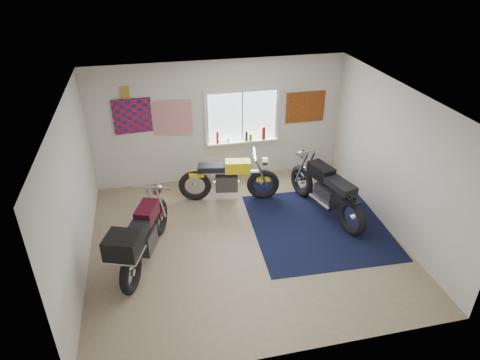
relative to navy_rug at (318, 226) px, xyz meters
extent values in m
plane|color=#9E896B|center=(-1.48, -0.16, -0.01)|extent=(5.50, 5.50, 0.00)
plane|color=white|center=(-1.48, -0.16, 2.69)|extent=(5.50, 5.50, 0.00)
plane|color=silver|center=(-1.48, 2.34, 1.34)|extent=(5.50, 0.00, 5.50)
plane|color=silver|center=(-1.48, -2.66, 1.34)|extent=(5.50, 0.00, 5.50)
plane|color=silver|center=(-4.23, -0.16, 1.34)|extent=(0.00, 5.00, 5.00)
plane|color=silver|center=(1.27, -0.16, 1.34)|extent=(0.00, 5.00, 5.00)
cube|color=black|center=(0.00, 0.00, 0.00)|extent=(2.60, 2.70, 0.01)
cube|color=white|center=(-0.98, 2.33, 1.44)|extent=(1.50, 0.02, 1.10)
cube|color=white|center=(-0.98, 2.31, 2.03)|extent=(1.66, 0.06, 0.08)
cube|color=white|center=(-0.98, 2.31, 0.85)|extent=(1.66, 0.06, 0.08)
cube|color=white|center=(-1.77, 2.31, 1.44)|extent=(0.08, 0.06, 1.10)
cube|color=white|center=(-0.19, 2.31, 1.44)|extent=(0.08, 0.06, 1.10)
cube|color=white|center=(-0.98, 2.31, 1.44)|extent=(0.04, 0.06, 1.10)
cube|color=white|center=(-0.98, 2.25, 0.87)|extent=(1.60, 0.16, 0.04)
cylinder|color=maroon|center=(-1.55, 2.24, 1.03)|extent=(0.07, 0.07, 0.28)
cylinder|color=silver|center=(-1.31, 2.24, 0.95)|extent=(0.06, 0.06, 0.12)
cylinder|color=black|center=(-0.89, 2.24, 1.00)|extent=(0.06, 0.06, 0.22)
cylinder|color=gold|center=(-0.78, 2.24, 0.96)|extent=(0.05, 0.05, 0.14)
cylinder|color=maroon|center=(-0.50, 2.24, 1.04)|extent=(0.09, 0.09, 0.30)
cylinder|color=#488B12|center=(-0.80, 2.24, 0.97)|extent=(0.07, 0.07, 0.15)
plane|color=red|center=(-3.18, 2.32, 1.64)|extent=(1.00, 0.07, 1.00)
plane|color=red|center=(-2.53, 2.30, 1.54)|extent=(0.90, 0.09, 0.90)
cube|color=gold|center=(-3.38, 2.32, 2.14)|extent=(0.18, 0.02, 0.24)
cube|color=#A54C14|center=(0.47, 2.32, 1.54)|extent=(0.90, 0.03, 0.70)
torus|color=black|center=(-0.77, 1.22, 0.33)|extent=(0.69, 0.25, 0.68)
torus|color=black|center=(-2.18, 1.47, 0.33)|extent=(0.69, 0.25, 0.68)
cylinder|color=silver|center=(-0.77, 1.22, 0.33)|extent=(0.13, 0.12, 0.11)
cylinder|color=silver|center=(-2.18, 1.47, 0.33)|extent=(0.13, 0.12, 0.11)
cylinder|color=silver|center=(-1.48, 1.34, 0.62)|extent=(1.28, 0.32, 0.09)
cube|color=#333235|center=(-1.53, 1.35, 0.40)|extent=(0.50, 0.36, 0.35)
cylinder|color=silver|center=(-1.50, 1.51, 0.30)|extent=(0.56, 0.17, 0.07)
cube|color=yellow|center=(-1.30, 1.31, 0.77)|extent=(0.55, 0.35, 0.24)
cube|color=black|center=(-1.83, 1.41, 0.75)|extent=(0.60, 0.38, 0.12)
cube|color=yellow|center=(-2.13, 1.46, 0.60)|extent=(0.33, 0.21, 0.08)
cube|color=yellow|center=(-0.77, 1.22, 0.45)|extent=(0.31, 0.19, 0.05)
cylinder|color=silver|center=(-0.95, 1.25, 1.03)|extent=(0.15, 0.63, 0.04)
cylinder|color=silver|center=(-0.75, 1.21, 0.87)|extent=(0.13, 0.18, 0.16)
torus|color=black|center=(0.06, 1.16, 0.34)|extent=(0.33, 0.72, 0.70)
torus|color=black|center=(0.49, -0.34, 0.34)|extent=(0.33, 0.72, 0.70)
cylinder|color=silver|center=(0.06, 1.16, 0.34)|extent=(0.14, 0.15, 0.12)
cylinder|color=silver|center=(0.49, -0.34, 0.34)|extent=(0.14, 0.15, 0.12)
cylinder|color=silver|center=(0.27, 0.41, 0.69)|extent=(0.48, 1.38, 0.10)
cube|color=#333235|center=(0.29, 0.36, 0.44)|extent=(0.44, 0.57, 0.38)
cylinder|color=silver|center=(0.12, 0.31, 0.33)|extent=(0.24, 0.61, 0.08)
cube|color=black|center=(0.22, 0.60, 0.84)|extent=(0.43, 0.62, 0.27)
cube|color=black|center=(0.38, 0.03, 0.82)|extent=(0.47, 0.68, 0.13)
cube|color=black|center=(0.47, -0.29, 0.66)|extent=(0.26, 0.37, 0.09)
cube|color=black|center=(0.06, 1.16, 0.47)|extent=(0.24, 0.34, 0.06)
cylinder|color=silver|center=(0.11, 0.97, 1.13)|extent=(0.68, 0.23, 0.04)
cylinder|color=silver|center=(0.05, 1.18, 0.95)|extent=(0.20, 0.16, 0.18)
torus|color=black|center=(-2.97, 0.44, 0.34)|extent=(0.37, 0.70, 0.70)
torus|color=black|center=(-3.48, -0.97, 0.34)|extent=(0.37, 0.70, 0.70)
cylinder|color=silver|center=(-2.97, 0.44, 0.34)|extent=(0.14, 0.15, 0.12)
cylinder|color=silver|center=(-3.48, -0.97, 0.34)|extent=(0.14, 0.15, 0.12)
cylinder|color=silver|center=(-3.23, -0.26, 0.66)|extent=(0.55, 1.31, 0.10)
cube|color=#333235|center=(-3.24, -0.31, 0.42)|extent=(0.45, 0.56, 0.37)
cylinder|color=silver|center=(-3.41, -0.25, 0.32)|extent=(0.27, 0.58, 0.08)
cube|color=#3A0916|center=(-3.16, -0.08, 0.81)|extent=(0.45, 0.60, 0.26)
cube|color=black|center=(-3.35, -0.62, 0.79)|extent=(0.48, 0.66, 0.13)
cube|color=#3A0916|center=(-3.46, -0.92, 0.64)|extent=(0.27, 0.36, 0.09)
cube|color=#3A0916|center=(-2.97, 0.44, 0.47)|extent=(0.24, 0.33, 0.05)
cylinder|color=silver|center=(-3.04, 0.26, 1.09)|extent=(0.64, 0.26, 0.04)
cylinder|color=silver|center=(-2.96, 0.47, 0.92)|extent=(0.20, 0.16, 0.17)
cube|color=black|center=(-3.52, -1.07, 0.94)|extent=(0.61, 0.59, 0.32)
camera|label=1|loc=(-2.94, -6.24, 4.80)|focal=32.00mm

